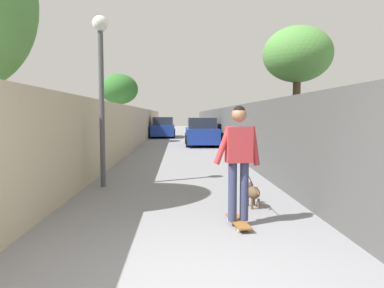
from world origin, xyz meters
TOP-DOWN VIEW (x-y plane):
  - ground_plane at (14.00, 0.00)m, footprint 80.00×80.00m
  - wall_left at (12.00, 2.38)m, footprint 48.00×0.30m
  - fence_right at (12.00, -2.38)m, footprint 48.00×0.30m
  - tree_right_near at (7.50, -3.45)m, footprint 2.03×2.03m
  - tree_left_mid at (19.00, 3.66)m, footprint 2.28×2.28m
  - lamp_post at (5.25, 1.83)m, footprint 0.36×0.36m
  - skateboard at (2.14, -0.83)m, footprint 0.82×0.29m
  - person_skateboarder at (2.14, -0.83)m, footprint 0.26×0.72m
  - dog at (3.26, -1.27)m, footprint 1.41×0.59m
  - car_near at (16.79, -1.23)m, footprint 3.98×1.80m
  - car_far at (24.45, 1.23)m, footprint 4.18×1.80m

SIDE VIEW (x-z plane):
  - ground_plane at x=14.00m, z-range 0.00..0.00m
  - skateboard at x=2.14m, z-range 0.03..0.11m
  - dog at x=3.26m, z-range -0.25..0.80m
  - car_near at x=16.79m, z-range -0.06..1.48m
  - car_far at x=24.45m, z-range -0.05..1.49m
  - fence_right at x=12.00m, z-range 0.00..2.06m
  - wall_left at x=12.00m, z-range 0.00..2.10m
  - person_skateboarder at x=2.14m, z-range 0.24..1.96m
  - lamp_post at x=5.25m, z-range 0.76..4.67m
  - tree_left_mid at x=19.00m, z-range 1.15..5.34m
  - tree_right_near at x=7.50m, z-range 1.28..5.55m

